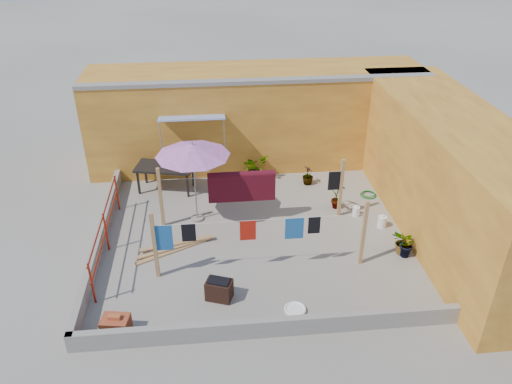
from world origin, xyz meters
The scene contains 21 objects.
ground centered at (0.00, 0.00, 0.00)m, with size 80.00×80.00×0.00m, color #9E998E.
wall_back centered at (0.50, 4.69, 1.61)m, with size 11.00×3.27×3.21m.
wall_right centered at (5.20, 0.00, 1.60)m, with size 2.40×9.00×3.20m, color gold.
parapet_front centered at (0.00, -3.58, 0.22)m, with size 8.30×0.16×0.44m, color gray.
parapet_left centered at (-4.08, 0.00, 0.22)m, with size 0.16×7.30×0.44m, color gray.
red_railing centered at (-3.85, -0.20, 0.72)m, with size 0.05×4.20×1.10m.
clothesline_rig centered at (-0.25, 0.52, 1.08)m, with size 5.09×2.35×1.80m.
patio_umbrella centered at (-1.56, 1.02, 2.17)m, with size 2.47×2.47×2.42m.
outdoor_table centered at (-2.51, 2.84, 0.75)m, with size 1.92×1.25×0.83m.
brick_stack centered at (-3.24, -3.20, 0.21)m, with size 0.63×0.50×0.50m.
lumber_pile centered at (-2.16, -0.37, 0.06)m, with size 2.03×1.03×0.13m.
brazier centered at (-1.05, -2.34, 0.25)m, with size 0.68×0.56×0.52m.
white_basin centered at (0.59, -2.94, 0.04)m, with size 0.49×0.49×0.08m.
water_jug_a centered at (3.56, 0.12, 0.17)m, with size 0.24×0.24×0.38m.
water_jug_b centered at (3.00, 0.75, 0.14)m, with size 0.21×0.21×0.32m.
green_hose centered at (3.70, 1.83, 0.03)m, with size 0.50×0.50×0.07m.
plant_back_a centered at (0.31, 3.19, 0.44)m, with size 0.78×0.68×0.87m, color #235F1B.
plant_back_b centered at (1.97, 2.75, 0.32)m, with size 0.35×0.35×0.63m, color #235F1B.
plant_right_a centered at (2.54, 1.22, 0.47)m, with size 0.49×0.33×0.94m, color #235F1B.
plant_right_b centered at (3.70, -1.28, 0.37)m, with size 0.41×0.33×0.74m, color #235F1B.
plant_right_c centered at (3.70, -1.14, 0.33)m, with size 0.60×0.52×0.66m, color #235F1B.
Camera 1 is at (-1.10, -11.03, 7.82)m, focal length 35.00 mm.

